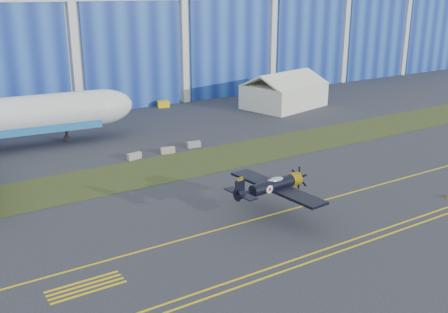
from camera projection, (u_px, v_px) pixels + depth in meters
ground at (225, 204)px, 56.36m from camera, size 260.00×260.00×0.00m
grass_median at (167, 168)px, 67.60m from camera, size 260.00×10.00×0.02m
hangar at (40, 24)px, 109.44m from camera, size 220.00×45.70×30.00m
taxiway_centreline at (252, 220)px, 52.34m from camera, size 200.00×0.20×0.02m
edge_line_near at (316, 260)px, 44.71m from camera, size 80.00×0.20×0.02m
edge_line_far at (308, 255)px, 45.51m from camera, size 80.00×0.20×0.02m
hold_short_ladder at (86, 287)px, 40.65m from camera, size 6.00×2.40×0.02m
warbird at (272, 186)px, 52.12m from camera, size 10.89×12.75×3.54m
tent at (284, 89)px, 101.41m from camera, size 16.98×14.01×6.92m
shipping_container at (54, 117)px, 88.56m from camera, size 6.87×3.80×2.81m
tug at (163, 104)px, 102.03m from camera, size 2.43×1.80×1.27m
barrier_a at (134, 156)px, 70.91m from camera, size 2.07×0.91×0.90m
barrier_b at (168, 150)px, 73.46m from camera, size 2.07×0.91×0.90m
barrier_c at (194, 144)px, 76.25m from camera, size 2.06×0.83×0.90m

